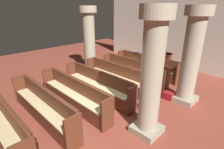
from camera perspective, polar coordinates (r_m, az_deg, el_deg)
name	(u,v)px	position (r m, az deg, el deg)	size (l,w,h in m)	color
ground_plane	(95,112)	(5.57, -5.78, -12.20)	(19.20, 19.20, 0.00)	brown
back_wall	(186,25)	(9.71, 23.48, 14.93)	(10.00, 0.16, 4.50)	silver
pew_row_0	(146,65)	(8.44, 11.33, 3.22)	(3.31, 0.47, 0.93)	brown
pew_row_1	(133,70)	(7.64, 6.98, 1.53)	(3.31, 0.46, 0.93)	brown
pew_row_2	(117,76)	(6.90, 1.67, -0.53)	(3.31, 0.47, 0.93)	brown
pew_row_3	(98,84)	(6.25, -4.84, -3.06)	(3.31, 0.46, 0.93)	brown
pew_row_4	(73,93)	(5.71, -12.76, -6.05)	(3.31, 0.46, 0.93)	brown
pew_row_5	(42,105)	(5.32, -22.19, -9.43)	(3.31, 0.47, 0.93)	brown
pew_row_6	(1,121)	(5.11, -32.98, -12.90)	(3.31, 0.46, 0.93)	brown
pillar_aisle_side	(191,55)	(6.06, 24.93, 5.80)	(0.82, 0.82, 3.15)	#9F967E
pillar_far_side	(89,39)	(8.63, -7.61, 11.77)	(0.82, 0.82, 3.15)	#9F967E
pillar_aisle_rear	(152,74)	(4.05, 13.07, 0.16)	(0.74, 0.74, 3.15)	#9F967E
lectern	(167,63)	(9.02, 17.86, 3.52)	(0.48, 0.45, 1.08)	#492215
hymn_book	(137,52)	(8.85, 8.47, 7.28)	(0.14, 0.20, 0.02)	navy
kneeler_box_blue	(149,107)	(5.65, 12.23, -10.42)	(0.43, 0.30, 0.28)	navy
kneeler_box_red	(168,96)	(6.50, 18.21, -6.71)	(0.37, 0.26, 0.25)	maroon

